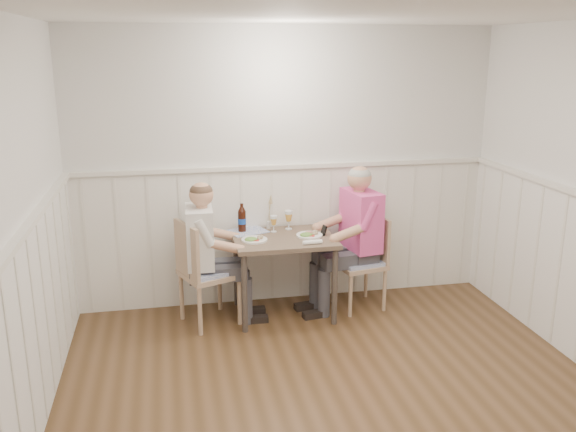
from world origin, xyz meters
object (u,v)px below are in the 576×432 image
object	(u,v)px
diner_cream	(205,264)
beer_bottle	(242,219)
man_in_pink	(356,248)
dining_table	(284,248)
grass_vase	(268,213)
chair_right	(365,258)
chair_left	(203,269)

from	to	relation	value
diner_cream	beer_bottle	xyz separation A→B (m)	(0.37, 0.26, 0.32)
man_in_pink	dining_table	bearing A→B (deg)	-176.48
grass_vase	beer_bottle	bearing A→B (deg)	-167.11
chair_right	diner_cream	size ratio (longest dim) A/B	0.67
dining_table	chair_right	world-z (taller)	chair_right
dining_table	diner_cream	size ratio (longest dim) A/B	0.69
dining_table	chair_right	bearing A→B (deg)	2.67
dining_table	diner_cream	distance (m)	0.72
chair_right	dining_table	bearing A→B (deg)	-177.33
dining_table	man_in_pink	size ratio (longest dim) A/B	0.65
chair_left	beer_bottle	size ratio (longest dim) A/B	3.54
man_in_pink	grass_vase	distance (m)	0.89
chair_left	grass_vase	distance (m)	0.83
chair_right	man_in_pink	world-z (taller)	man_in_pink
chair_left	diner_cream	size ratio (longest dim) A/B	0.73
chair_right	grass_vase	size ratio (longest dim) A/B	2.62
grass_vase	chair_right	bearing A→B (deg)	-16.55
chair_right	beer_bottle	xyz separation A→B (m)	(-1.13, 0.20, 0.39)
man_in_pink	beer_bottle	distance (m)	1.10
diner_cream	man_in_pink	bearing A→B (deg)	2.53
dining_table	diner_cream	bearing A→B (deg)	-178.45
diner_cream	grass_vase	size ratio (longest dim) A/B	3.88
dining_table	diner_cream	xyz separation A→B (m)	(-0.71, -0.02, -0.10)
beer_bottle	grass_vase	xyz separation A→B (m)	(0.26, 0.06, 0.03)
beer_bottle	grass_vase	size ratio (longest dim) A/B	0.80
chair_right	chair_left	distance (m)	1.52
dining_table	grass_vase	world-z (taller)	grass_vase
chair_right	beer_bottle	world-z (taller)	beer_bottle
beer_bottle	grass_vase	bearing A→B (deg)	12.89
man_in_pink	beer_bottle	bearing A→B (deg)	169.50
chair_right	chair_left	size ratio (longest dim) A/B	0.93
dining_table	grass_vase	distance (m)	0.40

